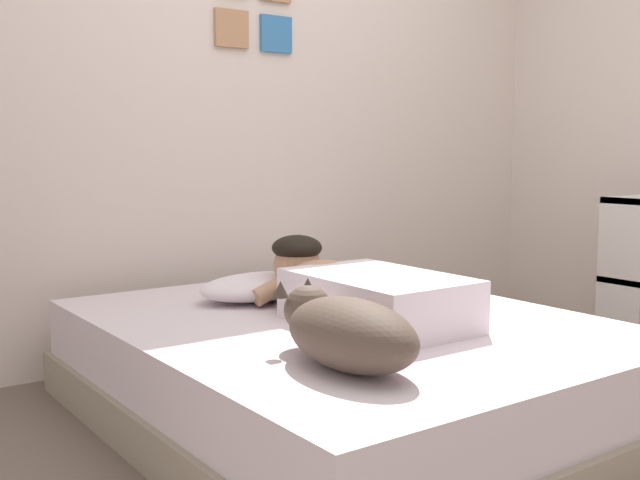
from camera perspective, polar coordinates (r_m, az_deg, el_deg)
ground_plane at (r=2.77m, az=12.55°, el=-14.20°), size 11.70×11.70×0.00m
back_wall at (r=3.85m, az=-5.37°, el=10.75°), size 3.85×0.12×2.50m
bed at (r=2.80m, az=1.94°, el=-9.74°), size 1.59×1.99×0.38m
pillow at (r=3.09m, az=-4.53°, el=-3.51°), size 0.52×0.32×0.11m
person_lying at (r=2.74m, az=2.50°, el=-3.74°), size 0.43×0.92×0.27m
dog at (r=2.14m, az=1.88°, el=-6.82°), size 0.26×0.57×0.21m
coffee_cup at (r=3.27m, az=0.11°, el=-3.22°), size 0.12×0.09×0.07m
cell_phone at (r=3.00m, az=3.99°, el=-4.81°), size 0.07×0.14×0.01m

